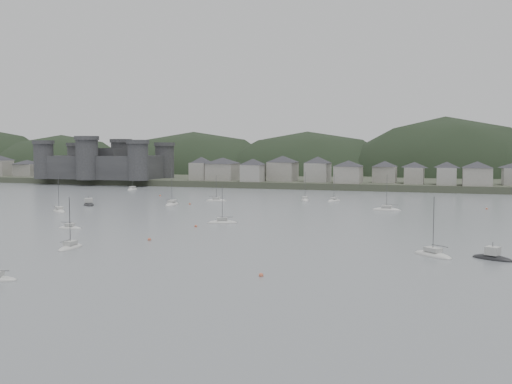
% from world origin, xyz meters
% --- Properties ---
extents(ground, '(900.00, 900.00, 0.00)m').
position_xyz_m(ground, '(0.00, 0.00, 0.00)').
color(ground, slate).
rests_on(ground, ground).
extents(far_shore_land, '(900.00, 250.00, 3.00)m').
position_xyz_m(far_shore_land, '(0.00, 295.00, 1.50)').
color(far_shore_land, '#383D2D').
rests_on(far_shore_land, ground).
extents(forested_ridge, '(851.55, 103.94, 102.57)m').
position_xyz_m(forested_ridge, '(4.83, 269.40, -11.28)').
color(forested_ridge, black).
rests_on(forested_ridge, ground).
extents(castle, '(66.00, 43.00, 20.00)m').
position_xyz_m(castle, '(-120.00, 179.80, 10.96)').
color(castle, '#363638').
rests_on(castle, far_shore_land).
extents(waterfront_town, '(451.48, 28.46, 12.92)m').
position_xyz_m(waterfront_town, '(50.59, 183.34, 8.66)').
color(waterfront_town, gray).
rests_on(waterfront_town, far_shore_land).
extents(moored_fleet, '(266.28, 171.75, 13.47)m').
position_xyz_m(moored_fleet, '(-18.13, 65.17, 0.18)').
color(moored_fleet, silver).
rests_on(moored_fleet, ground).
extents(motor_launch_near, '(7.35, 5.49, 3.69)m').
position_xyz_m(motor_launch_near, '(60.90, 19.39, 0.30)').
color(motor_launch_near, black).
rests_on(motor_launch_near, ground).
extents(motor_launch_far, '(7.97, 8.48, 4.04)m').
position_xyz_m(motor_launch_far, '(-59.17, 77.38, 0.29)').
color(motor_launch_far, black).
rests_on(motor_launch_far, ground).
extents(mooring_buoys, '(155.65, 124.47, 0.70)m').
position_xyz_m(mooring_buoys, '(1.79, 53.61, 0.15)').
color(mooring_buoys, '#CF6445').
rests_on(mooring_buoys, ground).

